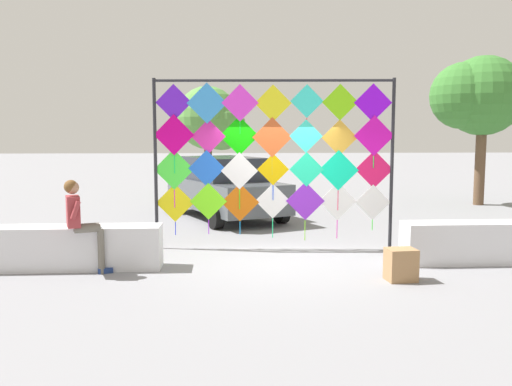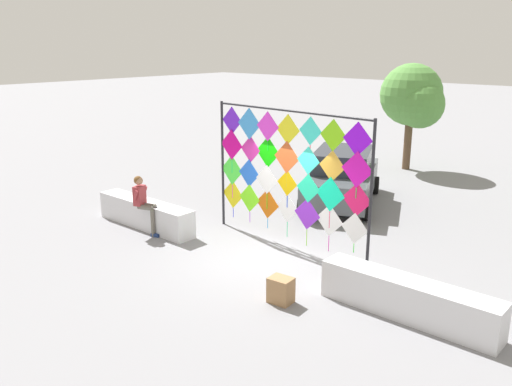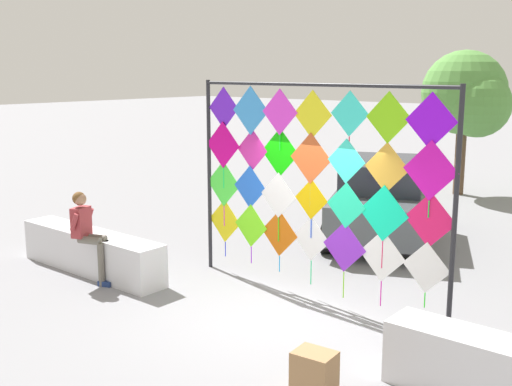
# 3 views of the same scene
# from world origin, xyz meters

# --- Properties ---
(ground) EXTENTS (120.00, 120.00, 0.00)m
(ground) POSITION_xyz_m (0.00, 0.00, 0.00)
(ground) COLOR gray
(plaza_ledge_left) EXTENTS (3.47, 0.60, 0.76)m
(plaza_ledge_left) POSITION_xyz_m (-3.93, -0.43, 0.38)
(plaza_ledge_left) COLOR silver
(plaza_ledge_left) RESTS_ON ground
(plaza_ledge_right) EXTENTS (3.47, 0.60, 0.76)m
(plaza_ledge_right) POSITION_xyz_m (3.93, -0.43, 0.38)
(plaza_ledge_right) COLOR silver
(plaza_ledge_right) RESTS_ON ground
(kite_display_rack) EXTENTS (4.88, 0.41, 3.48)m
(kite_display_rack) POSITION_xyz_m (-0.09, 1.02, 2.06)
(kite_display_rack) COLOR #232328
(kite_display_rack) RESTS_ON ground
(seated_vendor) EXTENTS (0.76, 0.60, 1.61)m
(seated_vendor) POSITION_xyz_m (-3.46, -0.81, 0.96)
(seated_vendor) COLOR #666056
(seated_vendor) RESTS_ON ground
(parked_car) EXTENTS (3.57, 4.83, 1.72)m
(parked_car) POSITION_xyz_m (-1.06, 5.17, 0.87)
(parked_car) COLOR #4C5156
(parked_car) RESTS_ON ground
(cardboard_box_large) EXTENTS (0.49, 0.40, 0.52)m
(cardboard_box_large) POSITION_xyz_m (1.76, -1.52, 0.26)
(cardboard_box_large) COLOR #9E754C
(cardboard_box_large) RESTS_ON ground
(tree_palm_like) EXTENTS (2.69, 2.45, 4.24)m
(tree_palm_like) POSITION_xyz_m (-1.53, 10.99, 2.90)
(tree_palm_like) COLOR brown
(tree_palm_like) RESTS_ON ground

